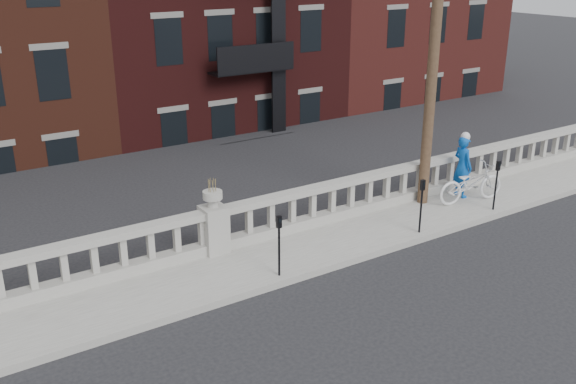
% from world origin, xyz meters
% --- Properties ---
extents(ground, '(120.00, 120.00, 0.00)m').
position_xyz_m(ground, '(0.00, 0.00, 0.00)').
color(ground, black).
rests_on(ground, ground).
extents(sidewalk, '(32.00, 2.20, 0.15)m').
position_xyz_m(sidewalk, '(0.00, 3.00, 0.07)').
color(sidewalk, gray).
rests_on(sidewalk, ground).
extents(balustrade, '(28.00, 0.34, 1.03)m').
position_xyz_m(balustrade, '(0.00, 3.95, 0.64)').
color(balustrade, gray).
rests_on(balustrade, sidewalk).
extents(planter_pedestal, '(0.55, 0.55, 1.76)m').
position_xyz_m(planter_pedestal, '(0.00, 3.95, 0.83)').
color(planter_pedestal, gray).
rests_on(planter_pedestal, sidewalk).
extents(lower_level, '(80.00, 44.00, 20.80)m').
position_xyz_m(lower_level, '(0.56, 23.04, 2.63)').
color(lower_level, '#605E59').
rests_on(lower_level, ground).
extents(utility_pole, '(1.60, 0.28, 10.00)m').
position_xyz_m(utility_pole, '(6.20, 3.60, 5.24)').
color(utility_pole, '#422D1E').
rests_on(utility_pole, sidewalk).
extents(parking_meter_a, '(0.10, 0.09, 1.36)m').
position_xyz_m(parking_meter_a, '(0.60, 2.15, 1.00)').
color(parking_meter_a, black).
rests_on(parking_meter_a, sidewalk).
extents(parking_meter_b, '(0.10, 0.09, 1.36)m').
position_xyz_m(parking_meter_b, '(4.68, 2.15, 1.00)').
color(parking_meter_b, black).
rests_on(parking_meter_b, sidewalk).
extents(parking_meter_c, '(0.10, 0.09, 1.36)m').
position_xyz_m(parking_meter_c, '(7.38, 2.15, 1.00)').
color(parking_meter_c, black).
rests_on(parking_meter_c, sidewalk).
extents(bicycle, '(2.11, 1.04, 1.06)m').
position_xyz_m(bicycle, '(7.30, 2.91, 0.68)').
color(bicycle, silver).
rests_on(bicycle, sidewalk).
extents(cyclist, '(0.47, 0.67, 1.74)m').
position_xyz_m(cyclist, '(7.42, 3.36, 1.02)').
color(cyclist, '#0B4EAF').
rests_on(cyclist, sidewalk).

